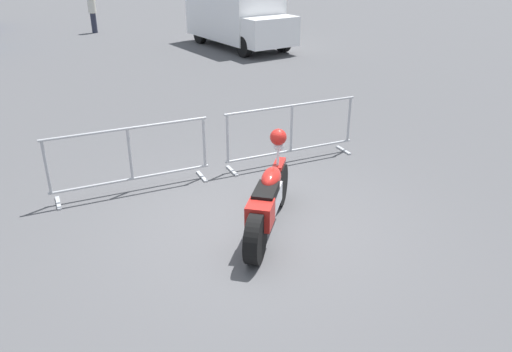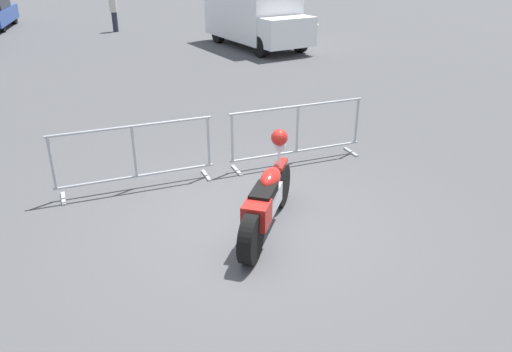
{
  "view_description": "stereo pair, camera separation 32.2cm",
  "coord_description": "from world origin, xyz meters",
  "views": [
    {
      "loc": [
        -2.55,
        -5.58,
        3.61
      ],
      "look_at": [
        0.11,
        0.2,
        0.65
      ],
      "focal_mm": 35.0,
      "sensor_mm": 36.0,
      "label": 1
    },
    {
      "loc": [
        -2.25,
        -5.71,
        3.61
      ],
      "look_at": [
        0.11,
        0.2,
        0.65
      ],
      "focal_mm": 35.0,
      "sensor_mm": 36.0,
      "label": 2
    }
  ],
  "objects": [
    {
      "name": "motorcycle",
      "position": [
        0.11,
        -0.2,
        0.47
      ],
      "size": [
        1.48,
        1.85,
        1.24
      ],
      "rotation": [
        0.0,
        0.0,
        0.92
      ],
      "color": "black",
      "rests_on": "ground"
    },
    {
      "name": "crowd_barrier_far",
      "position": [
        1.55,
        1.8,
        0.56
      ],
      "size": [
        2.55,
        0.44,
        1.07
      ],
      "rotation": [
        0.0,
        0.0,
        -0.0
      ],
      "color": "#9EA0A5",
      "rests_on": "ground"
    },
    {
      "name": "planter_island",
      "position": [
        7.6,
        17.09,
        0.16
      ],
      "size": [
        4.77,
        4.77,
        0.87
      ],
      "color": "#ADA89E",
      "rests_on": "ground"
    },
    {
      "name": "crowd_barrier_near",
      "position": [
        -1.33,
        1.8,
        0.56
      ],
      "size": [
        2.55,
        0.44,
        1.07
      ],
      "rotation": [
        0.0,
        0.0,
        -0.0
      ],
      "color": "#9EA0A5",
      "rests_on": "ground"
    },
    {
      "name": "ground_plane",
      "position": [
        0.0,
        0.0,
        0.0
      ],
      "size": [
        120.0,
        120.0,
        0.0
      ],
      "primitive_type": "plane",
      "color": "#4C4C4F"
    },
    {
      "name": "pedestrian",
      "position": [
        0.5,
        18.37,
        0.92
      ],
      "size": [
        0.37,
        0.37,
        1.69
      ],
      "rotation": [
        0.0,
        0.0,
        6.17
      ],
      "color": "#262838",
      "rests_on": "ground"
    },
    {
      "name": "delivery_van",
      "position": [
        5.01,
        12.63,
        1.24
      ],
      "size": [
        2.7,
        5.24,
        2.31
      ],
      "rotation": [
        0.0,
        0.0,
        -1.41
      ],
      "color": "white",
      "rests_on": "ground"
    }
  ]
}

